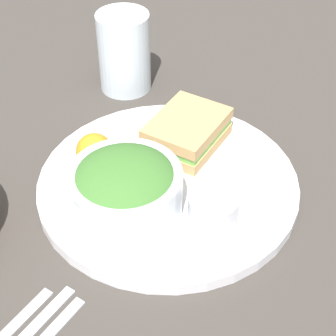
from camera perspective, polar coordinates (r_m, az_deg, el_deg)
name	(u,v)px	position (r m, az deg, el deg)	size (l,w,h in m)	color
ground_plane	(168,189)	(0.72, 0.00, -2.14)	(4.00, 4.00, 0.00)	#3D3833
plate	(168,184)	(0.71, 0.00, -1.68)	(0.33, 0.33, 0.02)	silver
sandwich	(189,132)	(0.75, 2.10, 3.68)	(0.12, 0.10, 0.04)	tan
salad_bowl	(125,187)	(0.65, -4.36, -1.94)	(0.13, 0.13, 0.07)	white
dressing_cup	(213,209)	(0.65, 4.61, -4.16)	(0.06, 0.06, 0.04)	#B7B7BC
orange_wedge	(95,152)	(0.72, -7.47, 1.67)	(0.05, 0.05, 0.05)	orange
drink_glass	(124,52)	(0.88, -4.47, 11.66)	(0.08, 0.08, 0.12)	silver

